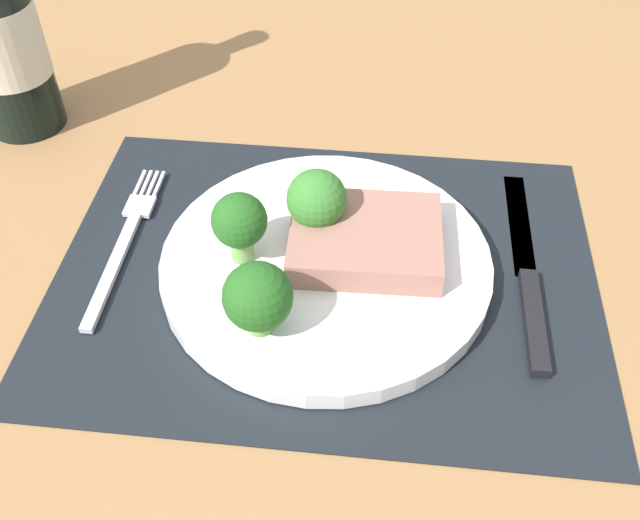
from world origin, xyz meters
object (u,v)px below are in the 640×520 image
steak (365,239)px  fork (125,240)px  plate (326,263)px  knife (528,279)px

steak → fork: size_ratio=0.62×
plate → fork: 17.27cm
fork → knife: bearing=-2.0°
steak → knife: bearing=-2.4°
plate → knife: bearing=1.9°
steak → fork: (-20.23, 0.33, -2.52)cm
plate → fork: size_ratio=1.38×
plate → fork: plate is taller
fork → steak: bearing=-1.4°
plate → steak: size_ratio=2.22×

